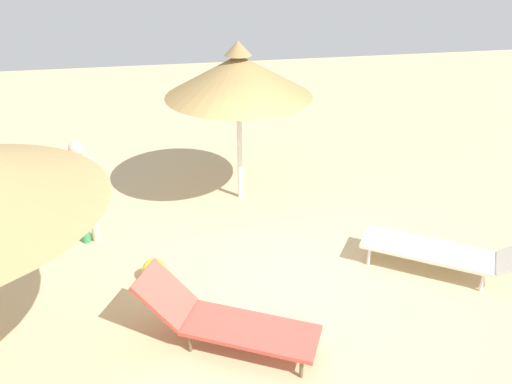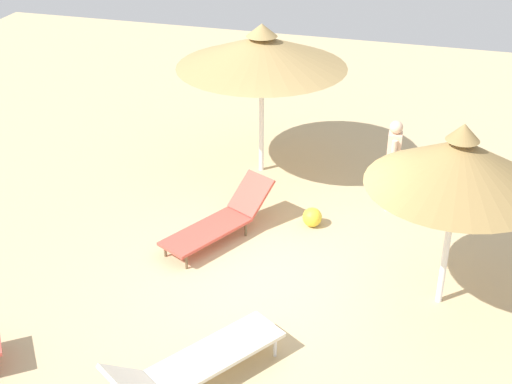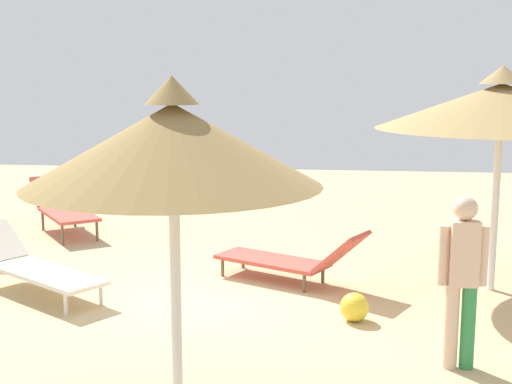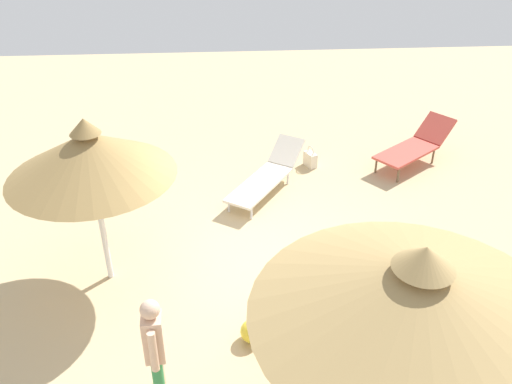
# 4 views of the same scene
# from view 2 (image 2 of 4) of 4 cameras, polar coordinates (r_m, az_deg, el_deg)

# --- Properties ---
(ground) EXTENTS (24.00, 24.00, 0.10)m
(ground) POSITION_cam_2_polar(r_m,az_deg,el_deg) (10.57, 1.90, -6.96)
(ground) COLOR tan
(parasol_umbrella_edge) EXTENTS (2.33, 2.33, 2.66)m
(parasol_umbrella_edge) POSITION_cam_2_polar(r_m,az_deg,el_deg) (9.31, 15.76, 2.22)
(parasol_umbrella_edge) COLOR white
(parasol_umbrella_edge) RESTS_ON ground
(parasol_umbrella_front) EXTENTS (3.00, 3.00, 2.77)m
(parasol_umbrella_front) POSITION_cam_2_polar(r_m,az_deg,el_deg) (12.65, 0.46, 11.06)
(parasol_umbrella_front) COLOR white
(parasol_umbrella_front) RESTS_ON ground
(lounge_chair_far_left) EXTENTS (1.74, 2.21, 0.74)m
(lounge_chair_far_left) POSITION_cam_2_polar(r_m,az_deg,el_deg) (8.66, -4.82, -13.17)
(lounge_chair_far_left) COLOR silver
(lounge_chair_far_left) RESTS_ON ground
(lounge_chair_center) EXTENTS (1.43, 2.07, 0.78)m
(lounge_chair_center) POSITION_cam_2_polar(r_m,az_deg,el_deg) (11.26, -2.82, -2.20)
(lounge_chair_center) COLOR #CC4C3F
(lounge_chair_center) RESTS_ON ground
(person_standing_back) EXTENTS (0.23, 0.44, 1.60)m
(person_standing_back) POSITION_cam_2_polar(r_m,az_deg,el_deg) (12.03, 10.78, 2.47)
(person_standing_back) COLOR beige
(person_standing_back) RESTS_ON ground
(beach_ball) EXTENTS (0.32, 0.32, 0.32)m
(beach_ball) POSITION_cam_2_polar(r_m,az_deg,el_deg) (11.70, 4.47, -2.00)
(beach_ball) COLOR yellow
(beach_ball) RESTS_ON ground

